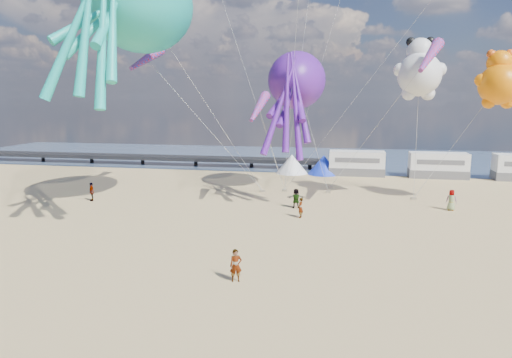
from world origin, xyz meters
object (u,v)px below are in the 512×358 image
beachgoer_0 (451,200)px  windsock_mid (430,56)px  sandbag_e (285,190)px  windsock_left (147,59)px  tent_blue (324,165)px  sandbag_b (328,192)px  tent_white (292,164)px  motorhome_0 (357,163)px  sandbag_c (414,198)px  standing_person (236,266)px  kite_teddy_orange (499,85)px  sandbag_a (263,191)px  beachgoer_3 (92,192)px  beachgoer_4 (296,198)px  windsock_right (259,108)px  kite_panda (419,75)px  motorhome_1 (438,165)px  kite_octopus_purple (297,80)px  sandbag_d (330,187)px  kite_octopus_teal (140,2)px  beachgoer_5 (300,208)px

beachgoer_0 → windsock_mid: (-2.76, -1.47, 11.76)m
sandbag_e → windsock_left: 18.91m
tent_blue → sandbag_b: 11.47m
sandbag_e → tent_white: bearing=92.6°
motorhome_0 → sandbag_c: motorhome_0 is taller
standing_person → kite_teddy_orange: 28.62m
tent_white → sandbag_a: tent_white is taller
tent_white → windsock_left: bearing=-133.4°
beachgoer_3 → kite_teddy_orange: (35.50, 4.15, 9.68)m
beachgoer_4 → windsock_right: (-3.27, -0.15, 7.77)m
sandbag_c → beachgoer_4: bearing=-153.1°
kite_panda → tent_white: bearing=111.7°
standing_person → windsock_right: size_ratio=0.40×
motorhome_1 → kite_octopus_purple: (-15.92, -11.09, 9.62)m
kite_octopus_purple → windsock_left: bearing=-172.9°
motorhome_0 → sandbag_c: bearing=-69.0°
motorhome_1 → beachgoer_0: size_ratio=3.69×
windsock_mid → tent_blue: bearing=138.2°
beachgoer_0 → sandbag_d: (-10.36, 7.64, -0.78)m
kite_teddy_orange → windsock_mid: windsock_mid is taller
tent_white → beachgoer_4: 18.43m
kite_octopus_teal → kite_octopus_purple: bearing=59.3°
windsock_mid → beachgoer_3: bearing=-155.7°
motorhome_0 → standing_person: 35.59m
motorhome_0 → kite_panda: (4.64, -13.81, 9.97)m
beachgoer_5 → windsock_mid: windsock_mid is taller
beachgoer_0 → kite_octopus_teal: bearing=24.2°
kite_teddy_orange → tent_white: bearing=162.4°
sandbag_a → windsock_left: 17.36m
kite_octopus_teal → motorhome_0: bearing=67.9°
beachgoer_0 → windsock_mid: bearing=42.3°
motorhome_0 → sandbag_c: 13.89m
motorhome_0 → tent_blue: size_ratio=1.65×
motorhome_0 → tent_blue: motorhome_0 is taller
windsock_mid → beachgoer_5: bearing=-138.5°
sandbag_b → tent_blue: bearing=94.7°
beachgoer_3 → motorhome_1: bearing=83.0°
sandbag_b → sandbag_e: size_ratio=1.00×
tent_white → windsock_left: size_ratio=0.61×
sandbag_b → kite_octopus_teal: kite_octopus_teal is taller
sandbag_a → beachgoer_5: bearing=-63.2°
windsock_right → beachgoer_0: bearing=14.3°
beachgoer_3 → beachgoer_5: (19.62, -2.44, -0.05)m
beachgoer_4 → windsock_mid: bearing=169.6°
sandbag_b → kite_teddy_orange: size_ratio=0.09×
tent_white → beachgoer_3: tent_white is taller
motorhome_0 → windsock_right: windsock_right is taller
tent_blue → windsock_left: bearing=-141.1°
sandbag_d → sandbag_e: bearing=-152.8°
motorhome_1 → sandbag_c: motorhome_1 is taller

